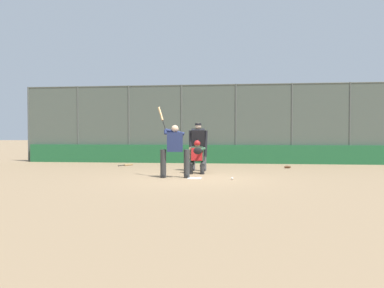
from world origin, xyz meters
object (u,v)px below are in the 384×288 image
Objects in this scene: catcher_behind_plate at (197,156)px; spare_bat_near_backstop at (127,165)px; fielding_glove_on_dirt at (287,167)px; baseball_loose at (232,178)px; umpire_home at (198,145)px; batter_at_plate at (175,149)px.

spare_bat_near_backstop is (3.39, -3.03, -0.57)m from catcher_behind_plate.
baseball_loose is (2.22, 4.18, -0.01)m from fielding_glove_on_dirt.
spare_bat_near_backstop is at bearing -35.18° from umpire_home.
spare_bat_near_backstop is 6.59m from baseball_loose.
umpire_home is (-0.53, -2.31, 0.06)m from batter_at_plate.
catcher_behind_plate is (-0.58, -1.33, -0.31)m from batter_at_plate.
batter_at_plate is at bearing -120.82° from spare_bat_near_backstop.
batter_at_plate is 5.26m from spare_bat_near_backstop.
spare_bat_near_backstop is at bearing -61.65° from batter_at_plate.
catcher_behind_plate is 1.05m from umpire_home.
fielding_glove_on_dirt reaches higher than baseball_loose.
umpire_home is 4.03m from spare_bat_near_backstop.
spare_bat_near_backstop is (3.34, -2.04, -0.94)m from umpire_home.
batter_at_plate reaches higher than catcher_behind_plate.
fielding_glove_on_dirt reaches higher than spare_bat_near_backstop.
batter_at_plate is at bearing 73.27° from umpire_home.
spare_bat_near_backstop is 11.21× the size of baseball_loose.
umpire_home is at bearing -95.06° from spare_bat_near_backstop.
catcher_behind_plate reaches higher than fielding_glove_on_dirt.
spare_bat_near_backstop is 3.03× the size of fielding_glove_on_dirt.
baseball_loose is at bearing 126.42° from catcher_behind_plate.
catcher_behind_plate reaches higher than baseball_loose.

